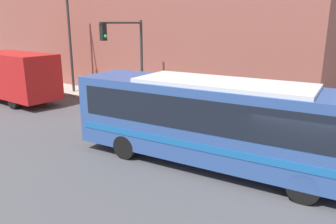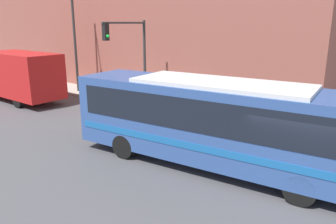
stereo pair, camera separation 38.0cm
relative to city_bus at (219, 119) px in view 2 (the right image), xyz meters
The scene contains 8 objects.
ground_plane 3.34m from the city_bus, 92.85° to the right, with size 120.00×120.00×0.00m, color #47474C.
sidewalk 18.17m from the city_bus, 71.95° to the left, with size 2.49×70.00×0.15m.
building_facade 18.14m from the city_bus, 56.57° to the left, with size 6.00×33.44×9.82m.
city_bus is the anchor object (origin of this frame).
delivery_truck 15.96m from the city_bus, 85.65° to the left, with size 2.47×8.23×3.21m.
fire_hydrant 5.94m from the city_bus, 31.14° to the left, with size 0.22×0.29×0.78m.
traffic_light_pole 9.05m from the city_bus, 63.44° to the left, with size 3.28×0.35×5.06m.
street_lamp 15.68m from the city_bus, 71.62° to the left, with size 2.60×0.28×7.26m.
Camera 2 is at (-9.60, -2.45, 5.07)m, focal length 35.00 mm.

